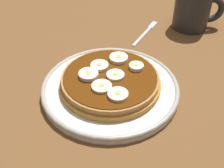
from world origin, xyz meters
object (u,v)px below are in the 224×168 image
at_px(banana_slice_0, 117,75).
at_px(banana_slice_4, 104,87).
at_px(plate, 112,88).
at_px(banana_slice_1, 120,95).
at_px(coffee_mug, 195,9).
at_px(banana_slice_6, 138,67).
at_px(fork, 148,31).
at_px(banana_slice_2, 90,74).
at_px(banana_slice_5, 120,58).
at_px(banana_slice_3, 101,66).
at_px(pancake_stack, 112,80).

height_order(banana_slice_0, banana_slice_4, same).
distance_m(plate, banana_slice_0, 0.03).
xyz_separation_m(banana_slice_1, coffee_mug, (0.19, 0.30, 0.01)).
relative_size(banana_slice_6, fork, 0.23).
xyz_separation_m(banana_slice_6, fork, (0.04, 0.19, -0.04)).
bearing_deg(banana_slice_2, fork, 59.30).
bearing_deg(banana_slice_0, banana_slice_2, 178.38).
xyz_separation_m(banana_slice_5, coffee_mug, (0.19, 0.19, 0.01)).
xyz_separation_m(banana_slice_1, banana_slice_3, (-0.03, 0.08, 0.00)).
xyz_separation_m(pancake_stack, banana_slice_3, (-0.02, 0.02, 0.01)).
distance_m(plate, pancake_stack, 0.02).
height_order(banana_slice_4, coffee_mug, coffee_mug).
xyz_separation_m(banana_slice_6, coffee_mug, (0.15, 0.22, 0.01)).
xyz_separation_m(banana_slice_3, fork, (0.11, 0.19, -0.04)).
bearing_deg(fork, plate, -112.35).
bearing_deg(banana_slice_3, banana_slice_0, -42.58).
height_order(banana_slice_5, banana_slice_6, same).
distance_m(banana_slice_1, coffee_mug, 0.35).
bearing_deg(banana_slice_6, banana_slice_3, 176.72).
bearing_deg(banana_slice_3, coffee_mug, 44.19).
height_order(banana_slice_6, coffee_mug, coffee_mug).
relative_size(banana_slice_0, fork, 0.27).
height_order(plate, banana_slice_0, banana_slice_0).
bearing_deg(banana_slice_5, banana_slice_6, -40.83).
bearing_deg(banana_slice_5, banana_slice_0, -97.98).
relative_size(pancake_stack, banana_slice_0, 5.68).
height_order(banana_slice_2, fork, banana_slice_2).
relative_size(pancake_stack, banana_slice_4, 5.26).
height_order(pancake_stack, banana_slice_3, banana_slice_3).
height_order(pancake_stack, banana_slice_4, banana_slice_4).
height_order(banana_slice_6, fork, banana_slice_6).
height_order(banana_slice_5, fork, banana_slice_5).
relative_size(plate, banana_slice_1, 7.32).
bearing_deg(pancake_stack, fork, 67.22).
bearing_deg(coffee_mug, banana_slice_4, -128.35).
bearing_deg(banana_slice_2, banana_slice_5, 41.67).
distance_m(banana_slice_1, banana_slice_5, 0.10).
distance_m(pancake_stack, banana_slice_2, 0.04).
bearing_deg(banana_slice_6, banana_slice_1, -115.35).
height_order(banana_slice_0, banana_slice_6, banana_slice_6).
bearing_deg(coffee_mug, fork, -167.06).
xyz_separation_m(pancake_stack, banana_slice_2, (-0.04, -0.00, 0.01)).
distance_m(banana_slice_3, banana_slice_4, 0.06).
xyz_separation_m(plate, coffee_mug, (0.20, 0.24, 0.04)).
bearing_deg(banana_slice_1, banana_slice_5, 87.86).
bearing_deg(plate, banana_slice_4, -114.90).
relative_size(plate, pancake_stack, 1.38).
height_order(banana_slice_1, banana_slice_6, banana_slice_6).
relative_size(banana_slice_4, coffee_mug, 0.29).
height_order(banana_slice_0, banana_slice_3, banana_slice_3).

